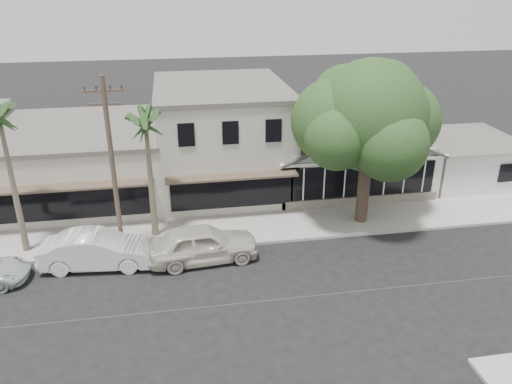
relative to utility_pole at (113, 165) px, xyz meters
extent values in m
plane|color=black|center=(9.00, -5.20, -4.79)|extent=(140.00, 140.00, 0.00)
cube|color=#9E9991|center=(1.00, 1.55, -4.71)|extent=(90.00, 3.50, 0.15)
cube|color=white|center=(14.00, 7.30, -3.29)|extent=(10.00, 8.00, 3.00)
cube|color=black|center=(14.00, 3.24, -3.04)|extent=(8.80, 0.10, 2.00)
cube|color=#60564C|center=(14.00, 3.25, -4.44)|extent=(9.60, 0.18, 0.70)
cube|color=white|center=(22.20, 6.30, -3.29)|extent=(6.00, 6.00, 3.00)
cube|color=beige|center=(6.00, 8.30, -1.54)|extent=(8.00, 10.00, 6.50)
cube|color=beige|center=(-3.00, 8.30, -2.69)|extent=(10.00, 10.00, 4.20)
cylinder|color=brown|center=(0.00, 0.00, -0.29)|extent=(0.24, 0.24, 9.00)
cube|color=brown|center=(0.00, 0.00, 3.51)|extent=(1.80, 0.12, 0.12)
cube|color=brown|center=(0.00, 0.00, 2.91)|extent=(1.40, 0.12, 0.12)
imported|color=beige|center=(3.97, -1.34, -3.86)|extent=(5.60, 2.65, 1.85)
imported|color=silver|center=(-1.03, -1.03, -3.90)|extent=(5.56, 2.39, 1.78)
cylinder|color=#4B3C2D|center=(13.15, 1.26, -2.97)|extent=(0.68, 0.68, 3.64)
sphere|color=#203D19|center=(13.15, 1.26, 1.47)|extent=(5.92, 5.92, 5.92)
sphere|color=#203D19|center=(15.20, 1.94, 0.91)|extent=(4.33, 4.33, 4.33)
sphere|color=#203D19|center=(11.33, 1.71, 1.13)|extent=(4.56, 4.56, 4.56)
sphere|color=#203D19|center=(13.60, -0.45, 0.45)|extent=(3.87, 3.87, 3.87)
sphere|color=#203D19|center=(12.47, 3.08, 1.82)|extent=(4.10, 4.10, 4.10)
sphere|color=#203D19|center=(14.52, 2.85, 2.27)|extent=(3.64, 3.64, 3.64)
sphere|color=#203D19|center=(11.10, 0.35, 0.68)|extent=(3.42, 3.42, 3.42)
cone|color=#726651|center=(1.61, 1.51, -1.72)|extent=(0.37, 0.37, 6.13)
cone|color=#726651|center=(-4.85, 0.93, -1.33)|extent=(0.34, 0.34, 6.91)
camera|label=1|loc=(2.95, -22.84, 8.23)|focal=35.00mm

